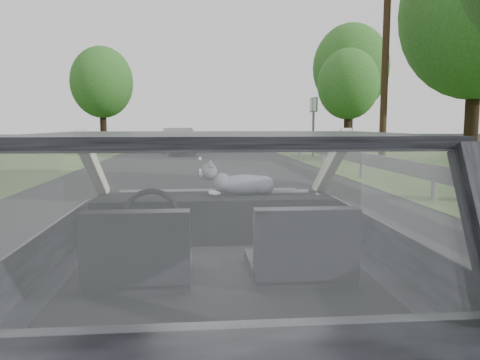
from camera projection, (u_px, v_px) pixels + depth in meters
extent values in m
cube|color=black|center=(219.00, 261.00, 2.61)|extent=(1.80, 4.00, 1.45)
cube|color=black|center=(214.00, 217.00, 3.21)|extent=(1.58, 0.45, 0.30)
cube|color=black|center=(139.00, 250.00, 2.27)|extent=(0.50, 0.72, 0.42)
cube|color=black|center=(301.00, 246.00, 2.34)|extent=(0.50, 0.72, 0.42)
torus|color=black|center=(151.00, 217.00, 2.87)|extent=(0.36, 0.36, 0.04)
ellipsoid|color=slate|center=(244.00, 183.00, 3.23)|extent=(0.55, 0.20, 0.24)
cube|color=gray|center=(358.00, 157.00, 12.90)|extent=(0.05, 90.00, 0.32)
imported|color=#BBBBBB|center=(179.00, 141.00, 23.27)|extent=(2.17, 4.20, 1.32)
cube|color=#185C2B|center=(313.00, 128.00, 20.98)|extent=(0.16, 1.07, 2.68)
cylinder|color=black|center=(385.00, 56.00, 17.53)|extent=(0.33, 0.33, 8.10)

